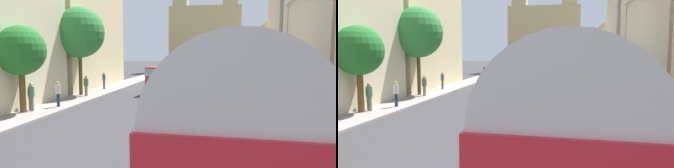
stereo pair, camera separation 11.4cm
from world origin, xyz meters
TOP-DOWN VIEW (x-y plane):
  - ground_plane at (0.00, 27.00)m, footprint 154.00×154.00m
  - sidewalk_left at (-7.25, 27.00)m, footprint 2.50×70.00m
  - sidewalk_right at (7.25, 27.00)m, footprint 2.50×70.00m
  - building_left_2 at (-11.25, 25.58)m, footprint 6.06×13.23m
  - building_right_2 at (11.35, 25.88)m, footprint 6.27×11.78m
  - building_right_3 at (10.85, 38.00)m, footprint 4.69×10.49m
  - distant_church at (-0.00, 54.64)m, footprint 12.79×7.10m
  - parked_bus_0 at (4.40, 2.12)m, footprint 3.45×8.38m
  - parked_bus_1 at (4.73, 16.89)m, footprint 3.31×9.07m
  - parked_bus_2 at (4.76, 31.04)m, footprint 3.30×8.30m
  - cargo_truck_0 at (-1.51, 22.76)m, footprint 3.25×6.66m
  - car_0 at (-1.42, 27.16)m, footprint 2.37×4.47m
  - car_1 at (-1.83, 37.54)m, footprint 2.33×4.13m
  - car_2 at (2.18, 9.88)m, footprint 2.46×4.38m
  - car_3 at (2.19, 23.12)m, footprint 2.51×4.29m
  - pedestrian_0 at (-6.80, 13.63)m, footprint 0.32×0.32m
  - pedestrian_1 at (-7.49, 23.25)m, footprint 0.42×0.42m
  - pedestrian_2 at (-7.64, 12.00)m, footprint 0.52×0.52m
  - pedestrian_3 at (-8.01, 12.40)m, footprint 0.32×0.32m
  - pedestrian_4 at (-7.21, 18.73)m, footprint 0.46×0.46m
  - streetlamp_near at (6.27, 9.90)m, footprint 1.75×0.28m
  - roadside_tree_1 at (-7.90, 11.53)m, footprint 2.96×2.96m
  - roadside_tree_2 at (-7.90, 19.21)m, footprint 4.18×4.18m

SIDE VIEW (x-z plane):
  - ground_plane at x=0.00m, z-range 0.00..0.00m
  - sidewalk_left at x=-7.25m, z-range 0.00..0.14m
  - sidewalk_right at x=7.25m, z-range 0.00..0.14m
  - car_3 at x=2.19m, z-range 0.02..1.44m
  - car_1 at x=-1.83m, z-range 0.01..1.48m
  - car_0 at x=-1.42m, z-range 0.00..1.61m
  - car_2 at x=2.18m, z-range -0.01..1.69m
  - pedestrian_3 at x=-8.01m, z-range 0.13..1.81m
  - pedestrian_4 at x=-7.21m, z-range 0.12..1.88m
  - pedestrian_1 at x=-7.49m, z-range 0.15..1.91m
  - pedestrian_0 at x=-6.80m, z-range 0.14..1.96m
  - pedestrian_2 at x=-7.64m, z-range 0.13..2.01m
  - cargo_truck_0 at x=-1.51m, z-range 0.05..2.46m
  - parked_bus_0 at x=4.40m, z-range 0.22..4.33m
  - parked_bus_1 at x=4.73m, z-range 0.23..4.33m
  - parked_bus_2 at x=4.76m, z-range 0.24..4.42m
  - building_right_3 at x=10.85m, z-range 0.00..7.13m
  - roadside_tree_1 at x=-7.90m, z-range 1.15..6.48m
  - streetlamp_near at x=6.27m, z-range 0.64..7.22m
  - roadside_tree_2 at x=-7.90m, z-range 1.60..9.00m
  - building_right_2 at x=11.35m, z-range 0.02..11.24m
  - distant_church at x=0.00m, z-range -2.76..16.08m
  - building_left_2 at x=-11.25m, z-range 0.04..13.92m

